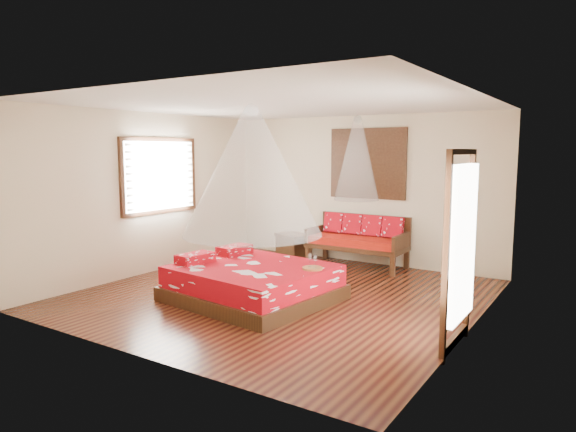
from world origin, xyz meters
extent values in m
cube|color=black|center=(0.00, 0.00, -0.01)|extent=(5.50, 5.50, 0.02)
cube|color=silver|center=(0.00, 0.00, 2.81)|extent=(5.50, 5.50, 0.02)
cube|color=beige|center=(-2.76, 0.00, 1.40)|extent=(0.02, 5.50, 2.80)
cube|color=beige|center=(2.76, 0.00, 1.40)|extent=(0.02, 5.50, 2.80)
cube|color=beige|center=(0.00, 2.76, 1.40)|extent=(5.50, 0.02, 2.80)
cube|color=beige|center=(0.00, -2.76, 1.40)|extent=(5.50, 0.02, 2.80)
cube|color=black|center=(-0.20, -0.44, 0.10)|extent=(2.33, 2.15, 0.20)
cube|color=#9A0410|center=(-0.20, -0.44, 0.35)|extent=(2.21, 2.04, 0.30)
cube|color=#9A0410|center=(-1.03, -0.74, 0.57)|extent=(0.37, 0.59, 0.14)
cube|color=#9A0410|center=(-0.93, 0.06, 0.57)|extent=(0.37, 0.59, 0.14)
cube|color=black|center=(-0.69, 1.96, 0.21)|extent=(0.08, 0.08, 0.42)
cube|color=black|center=(0.99, 1.96, 0.21)|extent=(0.08, 0.08, 0.42)
cube|color=black|center=(-0.69, 2.64, 0.21)|extent=(0.08, 0.08, 0.42)
cube|color=black|center=(0.99, 2.64, 0.21)|extent=(0.08, 0.08, 0.42)
cube|color=black|center=(0.15, 2.30, 0.38)|extent=(1.80, 0.80, 0.08)
cube|color=maroon|center=(0.15, 2.30, 0.49)|extent=(1.74, 0.74, 0.14)
cube|color=black|center=(0.15, 2.66, 0.67)|extent=(1.80, 0.06, 0.55)
cube|color=black|center=(-0.71, 2.30, 0.54)|extent=(0.06, 0.80, 0.30)
cube|color=black|center=(1.01, 2.30, 0.54)|extent=(0.06, 0.80, 0.30)
cube|color=#9A0410|center=(-0.45, 2.54, 0.75)|extent=(0.38, 0.20, 0.40)
cube|color=#9A0410|center=(-0.05, 2.54, 0.75)|extent=(0.38, 0.20, 0.40)
cube|color=#9A0410|center=(0.35, 2.54, 0.75)|extent=(0.38, 0.20, 0.40)
cube|color=#9A0410|center=(0.75, 2.54, 0.75)|extent=(0.38, 0.20, 0.40)
cube|color=black|center=(-1.32, 2.45, 0.21)|extent=(0.75, 0.64, 0.41)
cube|color=black|center=(-1.32, 2.45, 0.44)|extent=(0.80, 0.69, 0.05)
cube|color=black|center=(0.15, 2.72, 1.90)|extent=(1.52, 0.06, 1.32)
cube|color=black|center=(0.15, 2.71, 1.90)|extent=(1.35, 0.04, 1.10)
cube|color=black|center=(-2.72, 0.20, 1.70)|extent=(0.08, 1.74, 1.34)
cube|color=silver|center=(-2.68, 0.20, 1.70)|extent=(0.04, 1.54, 1.10)
cube|color=black|center=(2.72, -0.60, 1.05)|extent=(0.08, 1.02, 2.16)
cube|color=white|center=(2.70, -0.60, 1.15)|extent=(0.03, 0.82, 1.70)
cylinder|color=brown|center=(0.64, -0.17, 0.52)|extent=(0.29, 0.29, 0.03)
cone|color=white|center=(-0.20, -0.44, 1.85)|extent=(1.99, 1.99, 1.80)
cone|color=white|center=(0.15, 2.25, 2.00)|extent=(0.81, 0.81, 1.50)
camera|label=1|loc=(4.14, -6.23, 2.14)|focal=32.00mm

